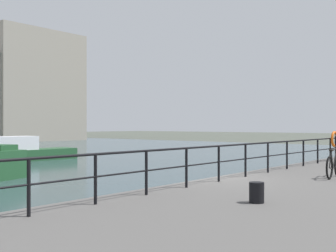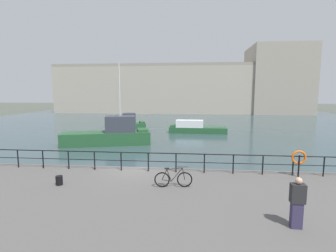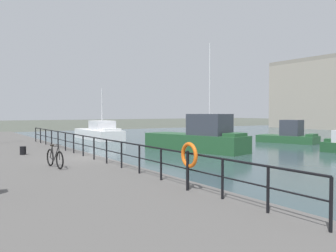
{
  "view_description": "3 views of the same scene",
  "coord_description": "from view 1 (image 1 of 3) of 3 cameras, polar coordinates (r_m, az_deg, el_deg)",
  "views": [
    {
      "loc": [
        -11.04,
        -7.59,
        2.38
      ],
      "look_at": [
        0.57,
        2.29,
        2.36
      ],
      "focal_mm": 44.8,
      "sensor_mm": 36.0,
      "label": 1
    },
    {
      "loc": [
        3.24,
        -14.14,
        5.04
      ],
      "look_at": [
        1.44,
        4.93,
        2.56
      ],
      "focal_mm": 26.67,
      "sensor_mm": 36.0,
      "label": 2
    },
    {
      "loc": [
        17.42,
        -6.96,
        2.99
      ],
      "look_at": [
        1.81,
        2.82,
        2.28
      ],
      "focal_mm": 39.04,
      "sensor_mm": 36.0,
      "label": 3
    }
  ],
  "objects": [
    {
      "name": "moored_small_launch",
      "position": [
        29.53,
        -19.69,
        -3.26
      ],
      "size": [
        7.38,
        2.01,
        1.65
      ],
      "rotation": [
        0.0,
        0.0,
        3.12
      ],
      "color": "#23512D",
      "rests_on": "water_basin"
    },
    {
      "name": "life_ring_stand",
      "position": [
        21.01,
        21.72,
        -1.79
      ],
      "size": [
        0.75,
        0.16,
        1.4
      ],
      "color": "black",
      "rests_on": "quay_promenade"
    },
    {
      "name": "ground_plane",
      "position": [
        13.61,
        5.86,
        -9.99
      ],
      "size": [
        240.0,
        240.0,
        0.0
      ],
      "primitive_type": "plane",
      "color": "#4C5147"
    },
    {
      "name": "parked_bicycle",
      "position": [
        14.29,
        21.6,
        -5.01
      ],
      "size": [
        1.77,
        0.24,
        0.98
      ],
      "rotation": [
        0.0,
        0.0,
        0.1
      ],
      "color": "black",
      "rests_on": "quay_promenade"
    },
    {
      "name": "quay_railing",
      "position": [
        13.76,
        10.5,
        -3.76
      ],
      "size": [
        24.92,
        0.07,
        1.08
      ],
      "color": "black",
      "rests_on": "quay_promenade"
    },
    {
      "name": "mooring_bollard",
      "position": [
        9.25,
        11.97,
        -8.85
      ],
      "size": [
        0.32,
        0.32,
        0.44
      ],
      "primitive_type": "cylinder",
      "color": "black",
      "rests_on": "quay_promenade"
    }
  ]
}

